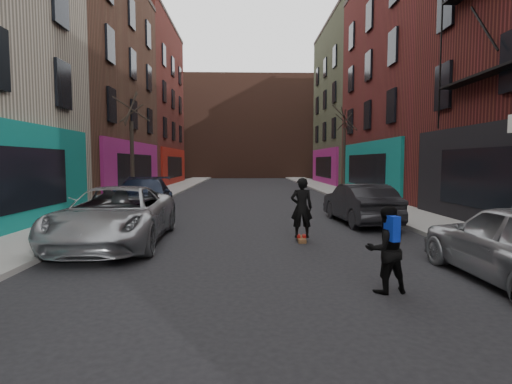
{
  "coord_description": "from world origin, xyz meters",
  "views": [
    {
      "loc": [
        -0.4,
        -2.64,
        2.25
      ],
      "look_at": [
        -0.17,
        5.87,
        1.6
      ],
      "focal_mm": 28.0,
      "sensor_mm": 36.0,
      "label": 1
    }
  ],
  "objects": [
    {
      "name": "sidewalk_left",
      "position": [
        -6.25,
        30.0,
        0.07
      ],
      "size": [
        2.5,
        84.0,
        0.13
      ],
      "primitive_type": "cube",
      "color": "gray",
      "rests_on": "ground"
    },
    {
      "name": "skateboarder",
      "position": [
        1.18,
        8.52,
        0.95
      ],
      "size": [
        0.64,
        0.44,
        1.7
      ],
      "primitive_type": "imported",
      "rotation": [
        0.0,
        0.0,
        3.08
      ],
      "color": "black",
      "rests_on": "skateboard"
    },
    {
      "name": "sidewalk_right",
      "position": [
        6.25,
        30.0,
        0.07
      ],
      "size": [
        2.5,
        84.0,
        0.13
      ],
      "primitive_type": "cube",
      "color": "gray",
      "rests_on": "ground"
    },
    {
      "name": "tree_left_far",
      "position": [
        -6.2,
        18.0,
        3.38
      ],
      "size": [
        2.0,
        2.0,
        6.5
      ],
      "primitive_type": null,
      "color": "black",
      "rests_on": "sidewalk_left"
    },
    {
      "name": "parked_right_end",
      "position": [
        3.76,
        11.7,
        0.73
      ],
      "size": [
        1.86,
        4.51,
        1.45
      ],
      "primitive_type": "imported",
      "rotation": [
        0.0,
        0.0,
        3.22
      ],
      "color": "black",
      "rests_on": "ground"
    },
    {
      "name": "skateboard",
      "position": [
        1.18,
        8.52,
        0.05
      ],
      "size": [
        0.27,
        0.81,
        0.1
      ],
      "primitive_type": "cube",
      "rotation": [
        0.0,
        0.0,
        -0.06
      ],
      "color": "brown",
      "rests_on": "ground"
    },
    {
      "name": "parked_left_end",
      "position": [
        -4.6,
        13.75,
        0.79
      ],
      "size": [
        2.94,
        5.72,
        1.59
      ],
      "primitive_type": "imported",
      "rotation": [
        0.0,
        0.0,
        0.13
      ],
      "color": "black",
      "rests_on": "ground"
    },
    {
      "name": "pedestrian",
      "position": [
        2.0,
        4.03,
        0.76
      ],
      "size": [
        0.82,
        0.69,
        1.49
      ],
      "rotation": [
        0.0,
        0.0,
        3.32
      ],
      "color": "black",
      "rests_on": "ground"
    },
    {
      "name": "building_far",
      "position": [
        0.0,
        56.0,
        7.0
      ],
      "size": [
        40.0,
        10.0,
        14.0
      ],
      "primitive_type": "cube",
      "color": "#47281E",
      "rests_on": "ground"
    },
    {
      "name": "parked_left_far",
      "position": [
        -3.94,
        8.25,
        0.78
      ],
      "size": [
        2.83,
        5.74,
        1.56
      ],
      "primitive_type": "imported",
      "rotation": [
        0.0,
        0.0,
        0.04
      ],
      "color": "#95989D",
      "rests_on": "ground"
    },
    {
      "name": "tree_right_far",
      "position": [
        6.2,
        24.0,
        3.53
      ],
      "size": [
        2.0,
        2.0,
        6.8
      ],
      "primitive_type": null,
      "color": "black",
      "rests_on": "sidewalk_right"
    }
  ]
}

